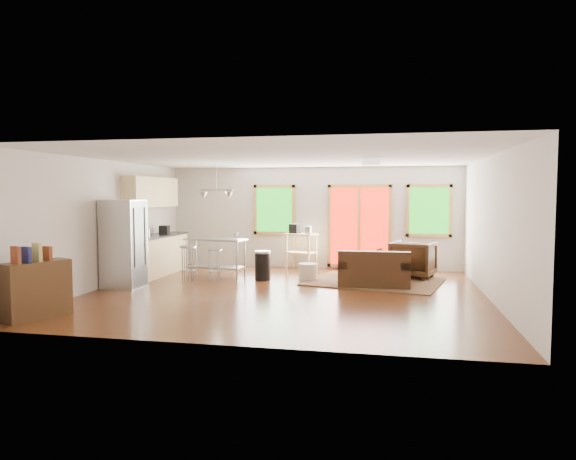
% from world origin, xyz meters
% --- Properties ---
extents(floor, '(7.50, 7.00, 0.02)m').
position_xyz_m(floor, '(0.00, 0.00, -0.01)').
color(floor, '#3D1E0D').
rests_on(floor, ground).
extents(ceiling, '(7.50, 7.00, 0.02)m').
position_xyz_m(ceiling, '(0.00, 0.00, 2.61)').
color(ceiling, silver).
rests_on(ceiling, ground).
extents(back_wall, '(7.50, 0.02, 2.60)m').
position_xyz_m(back_wall, '(0.00, 3.51, 1.30)').
color(back_wall, beige).
rests_on(back_wall, ground).
extents(left_wall, '(0.02, 7.00, 2.60)m').
position_xyz_m(left_wall, '(-3.76, 0.00, 1.30)').
color(left_wall, beige).
rests_on(left_wall, ground).
extents(right_wall, '(0.02, 7.00, 2.60)m').
position_xyz_m(right_wall, '(3.76, 0.00, 1.30)').
color(right_wall, beige).
rests_on(right_wall, ground).
extents(front_wall, '(7.50, 0.02, 2.60)m').
position_xyz_m(front_wall, '(0.00, -3.51, 1.30)').
color(front_wall, beige).
rests_on(front_wall, ground).
extents(window_left, '(1.10, 0.05, 1.30)m').
position_xyz_m(window_left, '(-1.00, 3.46, 1.50)').
color(window_left, '#146212').
rests_on(window_left, back_wall).
extents(french_doors, '(1.60, 0.05, 2.10)m').
position_xyz_m(french_doors, '(1.20, 3.46, 1.10)').
color(french_doors, red).
rests_on(french_doors, back_wall).
extents(window_right, '(1.10, 0.05, 1.30)m').
position_xyz_m(window_right, '(2.90, 3.46, 1.50)').
color(window_right, '#146212').
rests_on(window_right, back_wall).
extents(rug, '(3.14, 2.67, 0.03)m').
position_xyz_m(rug, '(1.65, 1.56, 0.01)').
color(rug, '#3D522F').
rests_on(rug, floor).
extents(loveseat, '(1.45, 0.85, 0.76)m').
position_xyz_m(loveseat, '(1.66, 1.03, 0.30)').
color(loveseat, black).
rests_on(loveseat, floor).
extents(coffee_table, '(1.04, 0.77, 0.37)m').
position_xyz_m(coffee_table, '(1.90, 1.63, 0.32)').
color(coffee_table, '#3D2715').
rests_on(coffee_table, floor).
extents(armchair, '(1.11, 1.08, 0.93)m').
position_xyz_m(armchair, '(2.49, 2.33, 0.47)').
color(armchair, black).
rests_on(armchair, floor).
extents(ottoman, '(0.65, 0.65, 0.39)m').
position_xyz_m(ottoman, '(1.20, 2.41, 0.19)').
color(ottoman, black).
rests_on(ottoman, floor).
extents(pouf, '(0.54, 0.54, 0.37)m').
position_xyz_m(pouf, '(0.20, 1.60, 0.18)').
color(pouf, beige).
rests_on(pouf, floor).
extents(vase, '(0.25, 0.25, 0.34)m').
position_xyz_m(vase, '(1.76, 1.76, 0.52)').
color(vase, silver).
rests_on(vase, coffee_table).
extents(book, '(0.20, 0.03, 0.27)m').
position_xyz_m(book, '(2.18, 1.85, 0.53)').
color(book, brown).
rests_on(book, coffee_table).
extents(cabinets, '(0.64, 2.24, 2.30)m').
position_xyz_m(cabinets, '(-3.49, 1.70, 0.93)').
color(cabinets, '#DABE7F').
rests_on(cabinets, floor).
extents(refrigerator, '(0.74, 0.70, 1.79)m').
position_xyz_m(refrigerator, '(-3.34, -0.04, 0.90)').
color(refrigerator, '#B7BABC').
rests_on(refrigerator, floor).
extents(island, '(1.46, 0.75, 0.89)m').
position_xyz_m(island, '(-1.96, 1.59, 0.61)').
color(island, '#B7BABC').
rests_on(island, floor).
extents(cup, '(0.14, 0.11, 0.13)m').
position_xyz_m(cup, '(-1.46, 1.53, 1.02)').
color(cup, silver).
rests_on(cup, island).
extents(bar_stool_a, '(0.42, 0.42, 0.78)m').
position_xyz_m(bar_stool_a, '(-2.36, 0.93, 0.58)').
color(bar_stool_a, '#B7BABC').
rests_on(bar_stool_a, floor).
extents(bar_stool_b, '(0.36, 0.36, 0.70)m').
position_xyz_m(bar_stool_b, '(-1.81, 1.10, 0.52)').
color(bar_stool_b, '#B7BABC').
rests_on(bar_stool_b, floor).
extents(trash_can, '(0.36, 0.36, 0.65)m').
position_xyz_m(trash_can, '(-0.79, 1.37, 0.33)').
color(trash_can, black).
rests_on(trash_can, floor).
extents(kitchen_cart, '(0.88, 0.72, 1.15)m').
position_xyz_m(kitchen_cart, '(-0.25, 3.16, 0.79)').
color(kitchen_cart, '#DABE7F').
rests_on(kitchen_cart, floor).
extents(bookshelf, '(0.73, 1.06, 1.16)m').
position_xyz_m(bookshelf, '(-3.35, -2.69, 0.46)').
color(bookshelf, '#3D2715').
rests_on(bookshelf, floor).
extents(ceiling_flush, '(0.35, 0.35, 0.12)m').
position_xyz_m(ceiling_flush, '(1.60, 0.60, 2.53)').
color(ceiling_flush, white).
rests_on(ceiling_flush, ceiling).
extents(pendant_light, '(0.80, 0.18, 0.79)m').
position_xyz_m(pendant_light, '(-1.90, 1.50, 1.90)').
color(pendant_light, gray).
rests_on(pendant_light, ceiling).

